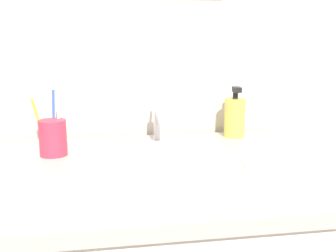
% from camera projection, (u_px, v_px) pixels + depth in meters
% --- Properties ---
extents(tiled_wall_back, '(2.15, 0.04, 2.40)m').
position_uv_depth(tiled_wall_back, '(142.00, 21.00, 1.26)').
color(tiled_wall_back, beige).
rests_on(tiled_wall_back, ground).
extents(sink_basin, '(0.41, 0.41, 0.12)m').
position_uv_depth(sink_basin, '(170.00, 180.00, 1.01)').
color(sink_basin, white).
rests_on(sink_basin, vanity_counter).
extents(faucet, '(0.02, 0.14, 0.14)m').
position_uv_depth(faucet, '(159.00, 119.00, 1.18)').
color(faucet, silver).
rests_on(faucet, sink_basin).
extents(toothbrush_cup, '(0.07, 0.07, 0.09)m').
position_uv_depth(toothbrush_cup, '(53.00, 138.00, 1.07)').
color(toothbrush_cup, '#D8334C').
rests_on(toothbrush_cup, vanity_counter).
extents(toothbrush_white, '(0.03, 0.04, 0.18)m').
position_uv_depth(toothbrush_white, '(59.00, 114.00, 1.08)').
color(toothbrush_white, white).
rests_on(toothbrush_white, toothbrush_cup).
extents(toothbrush_blue, '(0.01, 0.05, 0.19)m').
position_uv_depth(toothbrush_blue, '(53.00, 111.00, 1.10)').
color(toothbrush_blue, blue).
rests_on(toothbrush_blue, toothbrush_cup).
extents(toothbrush_yellow, '(0.05, 0.02, 0.17)m').
position_uv_depth(toothbrush_yellow, '(37.00, 117.00, 1.07)').
color(toothbrush_yellow, yellow).
rests_on(toothbrush_yellow, toothbrush_cup).
extents(soap_dispenser, '(0.06, 0.06, 0.16)m').
position_uv_depth(soap_dispenser, '(235.00, 117.00, 1.27)').
color(soap_dispenser, '#DBCC4C').
rests_on(soap_dispenser, vanity_counter).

